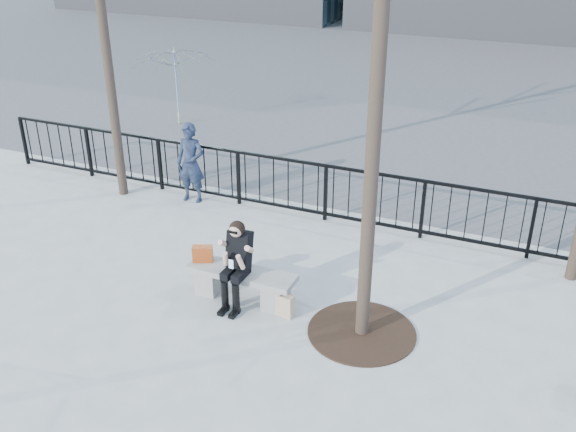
% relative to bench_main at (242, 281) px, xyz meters
% --- Properties ---
extents(ground, '(120.00, 120.00, 0.00)m').
position_rel_bench_main_xyz_m(ground, '(0.00, 0.00, -0.30)').
color(ground, '#979792').
rests_on(ground, ground).
extents(street_surface, '(60.00, 23.00, 0.01)m').
position_rel_bench_main_xyz_m(street_surface, '(0.00, 15.00, -0.30)').
color(street_surface, '#474747').
rests_on(street_surface, ground).
extents(railing, '(14.00, 0.06, 1.10)m').
position_rel_bench_main_xyz_m(railing, '(0.00, 3.00, 0.25)').
color(railing, black).
rests_on(railing, ground).
extents(tree_grate, '(1.50, 1.50, 0.02)m').
position_rel_bench_main_xyz_m(tree_grate, '(1.90, -0.10, -0.29)').
color(tree_grate, black).
rests_on(tree_grate, ground).
extents(bench_main, '(1.65, 0.46, 0.49)m').
position_rel_bench_main_xyz_m(bench_main, '(0.00, 0.00, 0.00)').
color(bench_main, gray).
rests_on(bench_main, ground).
extents(seated_woman, '(0.50, 0.64, 1.34)m').
position_rel_bench_main_xyz_m(seated_woman, '(0.00, -0.16, 0.37)').
color(seated_woman, black).
rests_on(seated_woman, ground).
extents(handbag, '(0.33, 0.25, 0.25)m').
position_rel_bench_main_xyz_m(handbag, '(-0.66, 0.02, 0.31)').
color(handbag, '#A74014').
rests_on(handbag, bench_main).
extents(shopping_bag, '(0.38, 0.19, 0.34)m').
position_rel_bench_main_xyz_m(shopping_bag, '(0.71, -0.14, -0.13)').
color(shopping_bag, beige).
rests_on(shopping_bag, ground).
extents(standing_man, '(0.61, 0.43, 1.58)m').
position_rel_bench_main_xyz_m(standing_man, '(-2.51, 2.77, 0.49)').
color(standing_man, black).
rests_on(standing_man, ground).
extents(vendor_umbrella, '(2.94, 2.96, 2.05)m').
position_rel_bench_main_xyz_m(vendor_umbrella, '(-5.40, 6.78, 0.73)').
color(vendor_umbrella, '#CDD830').
rests_on(vendor_umbrella, ground).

